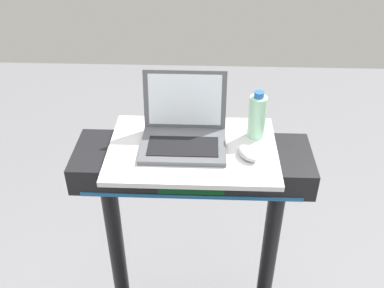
% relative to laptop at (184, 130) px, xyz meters
% --- Properties ---
extents(desk_board, '(0.63, 0.44, 0.02)m').
position_rel_laptop_xyz_m(desk_board, '(0.03, -0.04, -0.06)').
color(desk_board, silver).
rests_on(desk_board, treadmill_base).
extents(laptop, '(0.31, 0.27, 0.25)m').
position_rel_laptop_xyz_m(laptop, '(0.00, 0.00, 0.00)').
color(laptop, '#515459').
rests_on(laptop, desk_board).
extents(computer_mouse, '(0.10, 0.12, 0.03)m').
position_rel_laptop_xyz_m(computer_mouse, '(0.24, -0.09, -0.03)').
color(computer_mouse, '#B2B2B7').
rests_on(computer_mouse, desk_board).
extents(water_bottle, '(0.07, 0.07, 0.19)m').
position_rel_laptop_xyz_m(water_bottle, '(0.27, 0.05, 0.04)').
color(water_bottle, '#9EDBB2').
rests_on(water_bottle, desk_board).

